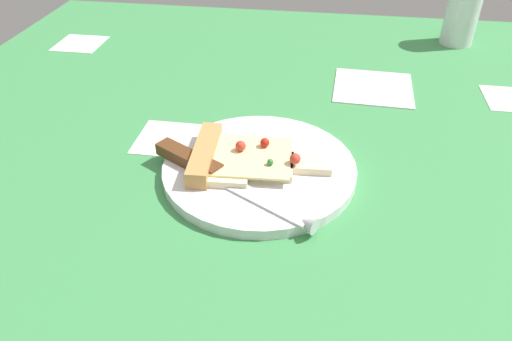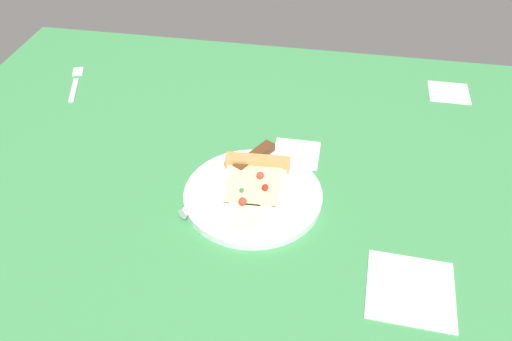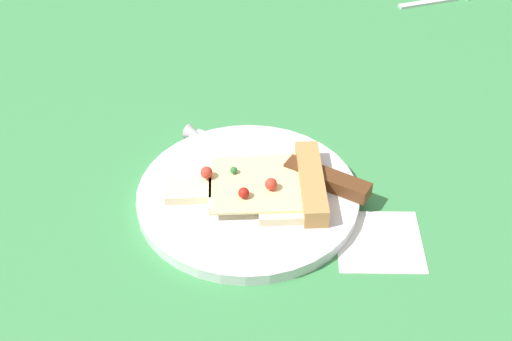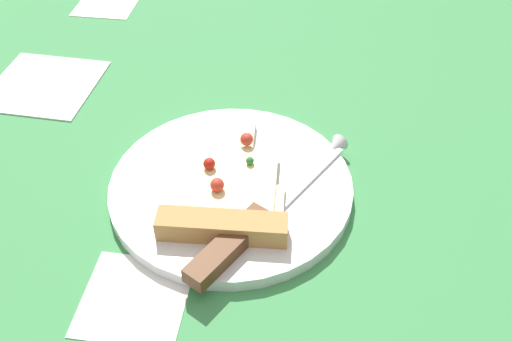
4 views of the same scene
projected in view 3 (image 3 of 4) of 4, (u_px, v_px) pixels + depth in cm
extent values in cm
cube|color=#3D8C4C|center=(165.00, 194.00, 83.39)|extent=(135.52, 135.52, 3.00)
cube|color=white|center=(379.00, 242.00, 75.52)|extent=(9.00, 9.00, 0.20)
cylinder|color=silver|center=(248.00, 197.00, 79.76)|extent=(24.72, 24.72, 1.39)
cube|color=beige|center=(284.00, 188.00, 79.12)|extent=(11.32, 6.62, 1.00)
cube|color=beige|center=(234.00, 189.00, 78.94)|extent=(7.51, 6.00, 1.00)
cube|color=beige|center=(189.00, 190.00, 78.77)|extent=(3.89, 5.40, 1.00)
cube|color=#F2E099|center=(257.00, 184.00, 78.60)|extent=(9.75, 10.51, 0.30)
cube|color=tan|center=(311.00, 183.00, 78.83)|extent=(12.13, 3.28, 2.20)
sphere|color=red|center=(271.00, 184.00, 77.35)|extent=(1.35, 1.35, 1.35)
sphere|color=red|center=(207.00, 173.00, 78.78)|extent=(1.38, 1.38, 1.38)
sphere|color=#2D7A38|center=(234.00, 170.00, 79.52)|extent=(0.81, 0.81, 0.81)
sphere|color=#B21E14|center=(244.00, 193.00, 76.39)|extent=(1.20, 1.20, 1.20)
cube|color=silver|center=(236.00, 149.00, 84.78)|extent=(7.68, 11.41, 0.30)
cone|color=silver|center=(194.00, 134.00, 87.09)|extent=(2.73, 2.73, 2.00)
cube|color=#593319|center=(327.00, 179.00, 79.74)|extent=(6.86, 9.78, 1.60)
cube|color=silver|center=(428.00, 1.00, 115.60)|extent=(4.25, 9.88, 0.80)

